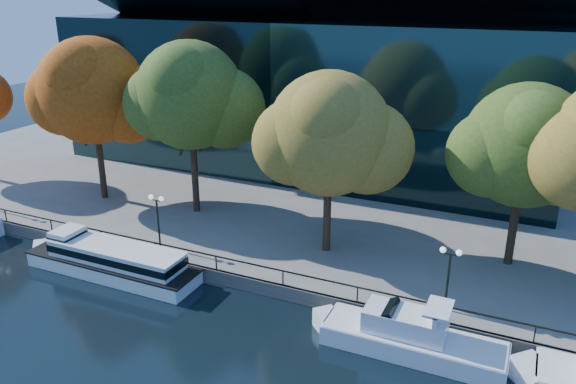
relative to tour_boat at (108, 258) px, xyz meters
The scene contains 12 objects.
ground 7.76m from the tour_boat, ahead, with size 160.00×160.00×0.00m, color black.
promenade 36.02m from the tour_boat, 77.84° to the left, with size 90.00×67.08×1.00m.
railing 7.91m from the tour_boat, 15.34° to the left, with size 88.20×0.08×0.99m.
convention_building 31.69m from the tour_boat, 83.32° to the left, with size 50.00×24.57×21.43m.
tour_boat is the anchor object (origin of this frame).
cruiser_near 21.11m from the tour_boat, ahead, with size 11.05×2.84×3.20m.
tree_1 15.93m from the tour_boat, 131.94° to the left, with size 11.41×9.35×14.24m.
tree_2 14.07m from the tour_boat, 85.55° to the left, with size 10.87×8.91×14.25m.
tree_3 17.74m from the tour_boat, 30.30° to the left, with size 10.68×8.76×12.97m.
tree_4 29.21m from the tour_boat, 23.44° to the left, with size 10.12×8.30×12.50m.
lamp_1 4.80m from the tour_boat, 58.95° to the left, with size 1.26×0.36×4.03m.
lamp_2 23.04m from the tour_boat, ahead, with size 1.26×0.36×4.03m.
Camera 1 is at (18.51, -25.65, 19.19)m, focal length 35.00 mm.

